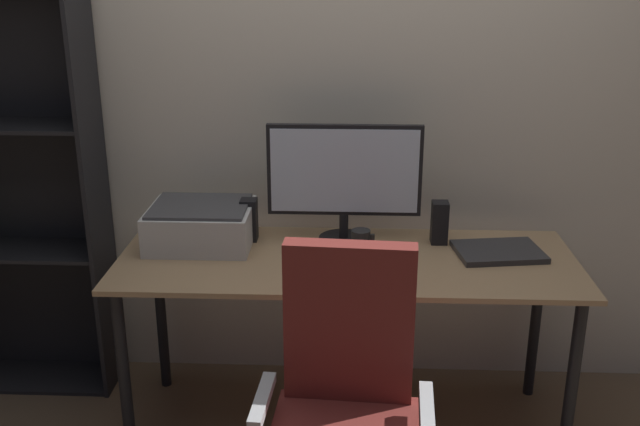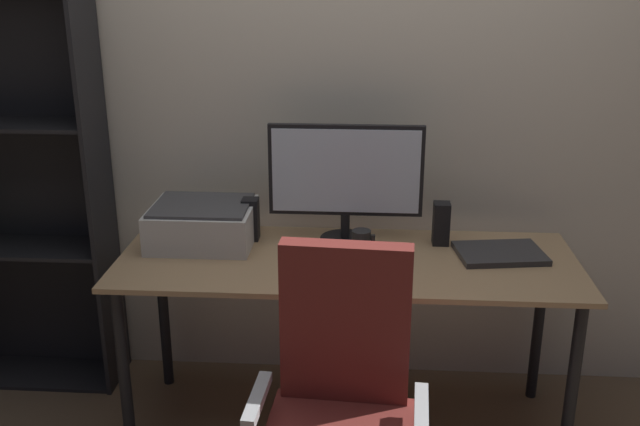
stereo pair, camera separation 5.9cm
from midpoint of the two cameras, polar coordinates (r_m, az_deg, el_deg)
The scene contains 12 objects.
ground_plane at distance 3.10m, azimuth 2.54°, elevation -16.32°, with size 12.00×12.00×0.00m, color brown.
back_wall at distance 3.05m, azimuth 3.14°, elevation 9.81°, with size 6.40×0.10×2.60m, color beige.
desk at distance 2.77m, azimuth 2.75°, elevation -5.19°, with size 1.73×0.65×0.74m.
monitor at distance 2.81m, azimuth 2.64°, elevation 2.94°, with size 0.60×0.20×0.47m.
keyboard at distance 2.60m, azimuth 1.41°, elevation -4.56°, with size 0.29×0.11×0.02m, color #B7BABC.
mouse at distance 2.62m, azimuth 6.61°, elevation -4.35°, with size 0.06×0.10×0.03m, color black.
coffee_mug at distance 2.76m, azimuth 3.90°, elevation -2.33°, with size 0.09×0.07×0.10m.
laptop at distance 2.84m, azimuth 14.56°, elevation -3.09°, with size 0.32×0.23×0.02m, color #2D2D30.
speaker_left at distance 2.90m, azimuth -4.90°, elevation -0.49°, with size 0.06×0.07×0.17m, color black.
speaker_right at distance 2.88m, azimuth 10.10°, elevation -0.82°, with size 0.06×0.07×0.17m, color black.
printer at distance 2.88m, azimuth -8.65°, elevation -0.83°, with size 0.40×0.34×0.16m.
bookshelf at distance 3.33m, azimuth -22.43°, elevation 1.89°, with size 0.75×0.28×1.80m.
Camera 2 is at (0.07, -2.52, 1.80)m, focal length 40.64 mm.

